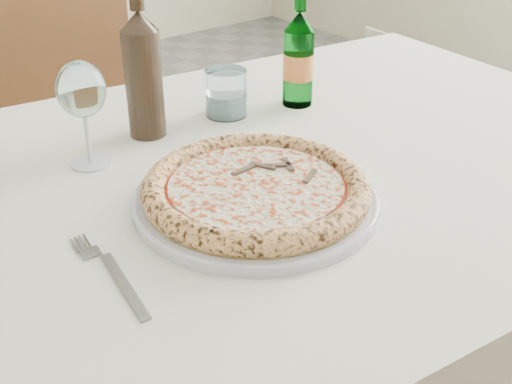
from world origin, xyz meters
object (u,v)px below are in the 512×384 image
Objects in this scene: plate at (256,199)px; beer_bottle at (298,59)px; dining_table at (216,223)px; wine_bottle at (143,73)px; chair_far at (57,139)px; wine_glass at (81,92)px; tumbler at (226,96)px; pizza at (256,188)px.

beer_bottle is at bearing 39.04° from plate.
dining_table is 0.38m from beer_bottle.
dining_table is 6.52× the size of wine_bottle.
beer_bottle is at bearing -68.37° from chair_far.
tumbler is (0.29, 0.03, -0.08)m from wine_glass.
chair_far is at bearing 73.60° from wine_glass.
dining_table is 4.89× the size of plate.
plate is at bearing -65.32° from wine_glass.
chair_far is 5.58× the size of wine_glass.
wine_bottle is at bearing 174.41° from tumbler.
chair_far reaches higher than dining_table.
wine_bottle is at bearing 168.93° from beer_bottle.
pizza is 0.33m from tumbler.
tumbler is at bearing -79.37° from chair_far.
beer_bottle is (0.14, -0.04, 0.05)m from tumbler.
plate is 1.33× the size of wine_bottle.
chair_far is (0.06, 0.77, -0.14)m from dining_table.
pizza is at bearing -119.90° from tumbler.
plate is (-0.06, -0.87, 0.23)m from chair_far.
plate is at bearing -90.00° from dining_table.
pizza is 1.90× the size of wine_glass.
beer_bottle is 0.30m from wine_bottle.
plate is 2.07× the size of wine_glass.
chair_far is 3.60× the size of wine_bottle.
pizza is 3.72× the size of tumbler.
wine_glass reaches higher than plate.
tumbler is 0.15m from beer_bottle.
tumbler is at bearing 60.10° from plate.
beer_bottle is 0.86× the size of wine_bottle.
wine_bottle reaches higher than tumbler.
wine_glass is 0.14m from wine_bottle.
dining_table is 10.10× the size of wine_glass.
beer_bottle is (0.25, -0.62, 0.31)m from chair_far.
dining_table is at bearing -94.27° from chair_far.
wine_glass is 0.30m from tumbler.
beer_bottle reaches higher than chair_far.
wine_glass reaches higher than pizza.
wine_bottle is (0.01, 0.30, 0.08)m from pizza.
wine_bottle is at bearing 87.66° from dining_table.
plate is at bearing -119.90° from tumbler.
pizza is 1.43× the size of beer_bottle.
plate is 1.08× the size of pizza.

